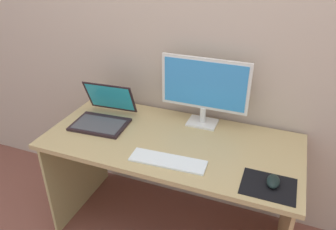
{
  "coord_description": "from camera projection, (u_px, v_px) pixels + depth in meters",
  "views": [
    {
      "loc": [
        0.55,
        -1.46,
        1.73
      ],
      "look_at": [
        -0.01,
        -0.02,
        0.88
      ],
      "focal_mm": 34.47,
      "sensor_mm": 36.0,
      "label": 1
    }
  ],
  "objects": [
    {
      "name": "ground_plane",
      "position": [
        171.0,
        228.0,
        2.19
      ],
      "size": [
        8.0,
        8.0,
        0.0
      ],
      "primitive_type": "plane",
      "color": "brown"
    },
    {
      "name": "wall_back",
      "position": [
        195.0,
        31.0,
        1.91
      ],
      "size": [
        6.0,
        0.04,
        2.5
      ],
      "primitive_type": "cube",
      "color": "#BCA997",
      "rests_on": "ground_plane"
    },
    {
      "name": "desk",
      "position": [
        171.0,
        160.0,
        1.92
      ],
      "size": [
        1.46,
        0.68,
        0.71
      ],
      "color": "tan",
      "rests_on": "ground_plane"
    },
    {
      "name": "monitor",
      "position": [
        204.0,
        88.0,
        1.9
      ],
      "size": [
        0.53,
        0.14,
        0.43
      ],
      "color": "silver",
      "rests_on": "desk"
    },
    {
      "name": "laptop",
      "position": [
        103.0,
        115.0,
        2.01
      ],
      "size": [
        0.35,
        0.35,
        0.23
      ],
      "color": "black",
      "rests_on": "desk"
    },
    {
      "name": "keyboard_external",
      "position": [
        168.0,
        161.0,
        1.67
      ],
      "size": [
        0.41,
        0.14,
        0.01
      ],
      "primitive_type": "cube",
      "rotation": [
        0.0,
        0.0,
        0.06
      ],
      "color": "white",
      "rests_on": "desk"
    },
    {
      "name": "mousepad",
      "position": [
        268.0,
        186.0,
        1.5
      ],
      "size": [
        0.25,
        0.2,
        0.0
      ],
      "primitive_type": "cube",
      "color": "black",
      "rests_on": "desk"
    },
    {
      "name": "mouse",
      "position": [
        273.0,
        181.0,
        1.5
      ],
      "size": [
        0.06,
        0.1,
        0.04
      ],
      "primitive_type": "ellipsoid",
      "rotation": [
        0.0,
        0.0,
        -0.01
      ],
      "color": "black",
      "rests_on": "mousepad"
    }
  ]
}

